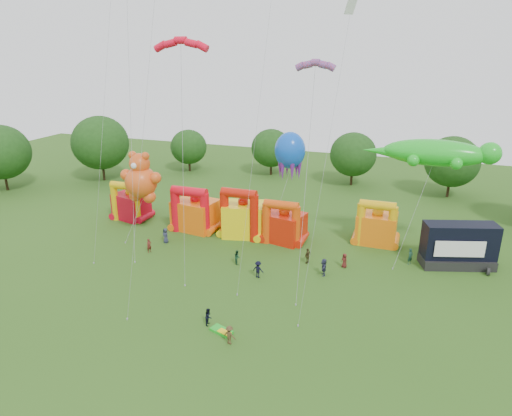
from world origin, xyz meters
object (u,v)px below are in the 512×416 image
(stage_trailer, at_px, (459,246))
(teddy_bear_kite, at_px, (140,186))
(bouncy_castle_2, at_px, (243,217))
(gecko_kite, at_px, (422,189))
(octopus_kite, at_px, (285,176))
(spectator_4, at_px, (308,256))
(spectator_0, at_px, (165,236))
(bouncy_castle_0, at_px, (130,204))

(stage_trailer, height_order, teddy_bear_kite, teddy_bear_kite)
(teddy_bear_kite, bearing_deg, bouncy_castle_2, 20.11)
(bouncy_castle_2, xyz_separation_m, gecko_kite, (21.75, 0.31, 6.02))
(gecko_kite, relative_size, octopus_kite, 1.10)
(stage_trailer, relative_size, octopus_kite, 0.63)
(gecko_kite, distance_m, spectator_4, 15.06)
(gecko_kite, bearing_deg, teddy_bear_kite, -171.93)
(spectator_0, height_order, spectator_4, spectator_0)
(bouncy_castle_0, xyz_separation_m, bouncy_castle_2, (17.73, -0.58, 0.37))
(bouncy_castle_2, relative_size, stage_trailer, 0.81)
(bouncy_castle_2, distance_m, gecko_kite, 22.57)
(stage_trailer, bearing_deg, gecko_kite, 173.69)
(octopus_kite, bearing_deg, bouncy_castle_0, -172.93)
(teddy_bear_kite, relative_size, spectator_0, 5.84)
(bouncy_castle_0, height_order, octopus_kite, octopus_kite)
(bouncy_castle_0, height_order, stage_trailer, bouncy_castle_0)
(bouncy_castle_2, bearing_deg, octopus_kite, 35.33)
(bouncy_castle_2, bearing_deg, spectator_0, -147.12)
(stage_trailer, distance_m, teddy_bear_kite, 39.23)
(gecko_kite, relative_size, spectator_4, 7.92)
(bouncy_castle_0, height_order, spectator_0, bouncy_castle_0)
(stage_trailer, relative_size, spectator_4, 4.56)
(bouncy_castle_0, height_order, gecko_kite, gecko_kite)
(teddy_bear_kite, xyz_separation_m, octopus_kite, (17.13, 7.90, 0.95))
(stage_trailer, distance_m, spectator_4, 17.13)
(bouncy_castle_2, bearing_deg, spectator_4, -27.62)
(bouncy_castle_0, xyz_separation_m, spectator_4, (27.79, -5.85, -1.30))
(bouncy_castle_0, bearing_deg, spectator_4, -11.89)
(bouncy_castle_2, height_order, spectator_0, bouncy_castle_2)
(gecko_kite, bearing_deg, octopus_kite, 169.77)
(bouncy_castle_0, relative_size, octopus_kite, 0.43)
(teddy_bear_kite, bearing_deg, gecko_kite, 8.07)
(spectator_4, bearing_deg, octopus_kite, -125.07)
(bouncy_castle_2, height_order, teddy_bear_kite, teddy_bear_kite)
(bouncy_castle_2, xyz_separation_m, spectator_4, (10.07, -5.27, -1.67))
(gecko_kite, distance_m, octopus_kite, 17.29)
(spectator_4, bearing_deg, bouncy_castle_0, -78.55)
(stage_trailer, xyz_separation_m, spectator_0, (-34.87, -5.29, -1.50))
(bouncy_castle_0, relative_size, bouncy_castle_2, 0.85)
(gecko_kite, distance_m, spectator_0, 31.74)
(bouncy_castle_0, distance_m, octopus_kite, 23.34)
(teddy_bear_kite, bearing_deg, bouncy_castle_0, 136.30)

